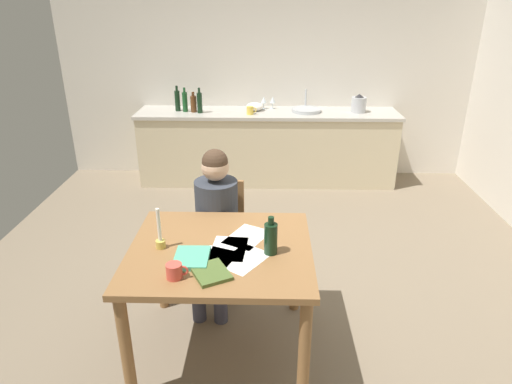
# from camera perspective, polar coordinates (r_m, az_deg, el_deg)

# --- Properties ---
(ground_plane) EXTENTS (5.20, 5.20, 0.04)m
(ground_plane) POSITION_cam_1_polar(r_m,az_deg,el_deg) (3.90, 1.26, -11.11)
(ground_plane) COLOR #7A6B56
(wall_back) EXTENTS (5.20, 0.12, 2.60)m
(wall_back) POSITION_cam_1_polar(r_m,az_deg,el_deg) (5.88, 1.53, 14.73)
(wall_back) COLOR silver
(wall_back) RESTS_ON ground
(kitchen_counter) EXTENTS (3.18, 0.64, 0.90)m
(kitchen_counter) POSITION_cam_1_polar(r_m,az_deg,el_deg) (5.72, 1.43, 5.75)
(kitchen_counter) COLOR beige
(kitchen_counter) RESTS_ON ground
(dining_table) EXTENTS (1.12, 1.00, 0.78)m
(dining_table) POSITION_cam_1_polar(r_m,az_deg,el_deg) (2.85, -4.44, -9.05)
(dining_table) COLOR olive
(dining_table) RESTS_ON ground
(chair_at_table) EXTENTS (0.43, 0.43, 0.88)m
(chair_at_table) POSITION_cam_1_polar(r_m,az_deg,el_deg) (3.58, -4.62, -4.93)
(chair_at_table) COLOR olive
(chair_at_table) RESTS_ON ground
(person_seated) EXTENTS (0.35, 0.61, 1.19)m
(person_seated) POSITION_cam_1_polar(r_m,az_deg,el_deg) (3.36, -5.15, -3.36)
(person_seated) COLOR #333842
(person_seated) RESTS_ON ground
(coffee_mug) EXTENTS (0.12, 0.09, 0.09)m
(coffee_mug) POSITION_cam_1_polar(r_m,az_deg,el_deg) (2.53, -10.20, -9.79)
(coffee_mug) COLOR #D84C3F
(coffee_mug) RESTS_ON dining_table
(candlestick) EXTENTS (0.06, 0.06, 0.27)m
(candlestick) POSITION_cam_1_polar(r_m,az_deg,el_deg) (2.81, -12.01, -5.59)
(candlestick) COLOR gold
(candlestick) RESTS_ON dining_table
(book_magazine) EXTENTS (0.20, 0.24, 0.03)m
(book_magazine) POSITION_cam_1_polar(r_m,az_deg,el_deg) (2.68, -8.10, -8.24)
(book_magazine) COLOR #4EAF8B
(book_magazine) RESTS_ON dining_table
(book_cookery) EXTENTS (0.26, 0.28, 0.02)m
(book_cookery) POSITION_cam_1_polar(r_m,az_deg,el_deg) (2.55, -5.70, -10.10)
(book_cookery) COLOR #4C622C
(book_cookery) RESTS_ON dining_table
(paper_letter) EXTENTS (0.32, 0.36, 0.00)m
(paper_letter) POSITION_cam_1_polar(r_m,az_deg,el_deg) (2.90, -1.15, -5.69)
(paper_letter) COLOR white
(paper_letter) RESTS_ON dining_table
(paper_bill) EXTENTS (0.34, 0.36, 0.00)m
(paper_bill) POSITION_cam_1_polar(r_m,az_deg,el_deg) (2.67, -1.52, -8.46)
(paper_bill) COLOR white
(paper_bill) RESTS_ON dining_table
(paper_envelope) EXTENTS (0.23, 0.31, 0.00)m
(paper_envelope) POSITION_cam_1_polar(r_m,az_deg,el_deg) (2.78, -3.43, -7.14)
(paper_envelope) COLOR white
(paper_envelope) RESTS_ON dining_table
(paper_receipt) EXTENTS (0.31, 0.35, 0.00)m
(paper_receipt) POSITION_cam_1_polar(r_m,az_deg,el_deg) (2.67, -5.39, -8.63)
(paper_receipt) COLOR white
(paper_receipt) RESTS_ON dining_table
(wine_bottle_on_table) EXTENTS (0.08, 0.08, 0.24)m
(wine_bottle_on_table) POSITION_cam_1_polar(r_m,az_deg,el_deg) (2.68, 1.89, -5.83)
(wine_bottle_on_table) COLOR black
(wine_bottle_on_table) RESTS_ON dining_table
(sink_unit) EXTENTS (0.36, 0.36, 0.24)m
(sink_unit) POSITION_cam_1_polar(r_m,az_deg,el_deg) (5.62, 6.37, 10.27)
(sink_unit) COLOR #B2B7BC
(sink_unit) RESTS_ON kitchen_counter
(bottle_oil) EXTENTS (0.06, 0.06, 0.31)m
(bottle_oil) POSITION_cam_1_polar(r_m,az_deg,el_deg) (5.69, -9.88, 11.34)
(bottle_oil) COLOR black
(bottle_oil) RESTS_ON kitchen_counter
(bottle_vinegar) EXTENTS (0.06, 0.06, 0.29)m
(bottle_vinegar) POSITION_cam_1_polar(r_m,az_deg,el_deg) (5.64, -8.95, 11.22)
(bottle_vinegar) COLOR #194C23
(bottle_vinegar) RESTS_ON kitchen_counter
(bottle_wine_red) EXTENTS (0.07, 0.07, 0.24)m
(bottle_wine_red) POSITION_cam_1_polar(r_m,az_deg,el_deg) (5.60, -7.88, 11.00)
(bottle_wine_red) COLOR #593319
(bottle_wine_red) RESTS_ON kitchen_counter
(bottle_sauce) EXTENTS (0.06, 0.06, 0.30)m
(bottle_sauce) POSITION_cam_1_polar(r_m,az_deg,el_deg) (5.55, -7.12, 11.17)
(bottle_sauce) COLOR black
(bottle_sauce) RESTS_ON kitchen_counter
(mixing_bowl) EXTENTS (0.21, 0.21, 0.10)m
(mixing_bowl) POSITION_cam_1_polar(r_m,az_deg,el_deg) (5.65, -0.14, 10.74)
(mixing_bowl) COLOR white
(mixing_bowl) RESTS_ON kitchen_counter
(stovetop_kettle) EXTENTS (0.18, 0.18, 0.22)m
(stovetop_kettle) POSITION_cam_1_polar(r_m,az_deg,el_deg) (5.69, 12.85, 10.77)
(stovetop_kettle) COLOR #B7BABF
(stovetop_kettle) RESTS_ON kitchen_counter
(wine_glass_near_sink) EXTENTS (0.07, 0.07, 0.15)m
(wine_glass_near_sink) POSITION_cam_1_polar(r_m,az_deg,el_deg) (5.72, 2.13, 11.52)
(wine_glass_near_sink) COLOR silver
(wine_glass_near_sink) RESTS_ON kitchen_counter
(wine_glass_by_kettle) EXTENTS (0.07, 0.07, 0.15)m
(wine_glass_by_kettle) POSITION_cam_1_polar(r_m,az_deg,el_deg) (5.72, 1.00, 11.53)
(wine_glass_by_kettle) COLOR silver
(wine_glass_by_kettle) RESTS_ON kitchen_counter
(teacup_on_counter) EXTENTS (0.12, 0.08, 0.10)m
(teacup_on_counter) POSITION_cam_1_polar(r_m,az_deg,el_deg) (5.45, -0.72, 10.27)
(teacup_on_counter) COLOR #F2CC4C
(teacup_on_counter) RESTS_ON kitchen_counter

